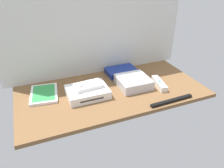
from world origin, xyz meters
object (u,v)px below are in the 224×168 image
at_px(remote_wand, 159,84).
at_px(game_console, 87,92).
at_px(mini_computer, 133,82).
at_px(network_router, 121,71).
at_px(game_case, 44,94).
at_px(sensor_bar, 172,101).
at_px(remote_classic_pad, 88,86).

bearing_deg(remote_wand, game_console, -178.26).
bearing_deg(mini_computer, remote_wand, -22.16).
bearing_deg(game_console, remote_wand, -7.79).
distance_m(network_router, remote_wand, 0.26).
relative_size(game_case, sensor_bar, 0.86).
bearing_deg(remote_wand, remote_classic_pad, -179.11).
distance_m(network_router, remote_classic_pad, 0.30).
height_order(mini_computer, sensor_bar, mini_computer).
height_order(mini_computer, remote_wand, mini_computer).
relative_size(game_console, mini_computer, 1.22).
relative_size(remote_wand, sensor_bar, 0.63).
relative_size(network_router, remote_classic_pad, 1.21).
relative_size(remote_wand, remote_classic_pad, 1.02).
distance_m(game_console, sensor_bar, 0.43).
height_order(game_console, sensor_bar, game_console).
bearing_deg(mini_computer, network_router, 90.16).
height_order(mini_computer, network_router, mini_computer).
height_order(game_case, remote_classic_pad, remote_classic_pad).
xyz_separation_m(mini_computer, sensor_bar, (0.10, -0.22, -0.02)).
bearing_deg(remote_classic_pad, sensor_bar, -35.85).
bearing_deg(network_router, remote_wand, -58.94).
relative_size(network_router, remote_wand, 1.19).
bearing_deg(mini_computer, remote_classic_pad, 178.34).
xyz_separation_m(game_console, remote_wand, (0.40, -0.06, -0.01)).
height_order(game_console, remote_wand, game_console).
height_order(game_console, game_case, game_console).
xyz_separation_m(game_case, remote_wand, (0.61, -0.15, 0.01)).
distance_m(game_case, remote_wand, 0.63).
xyz_separation_m(game_console, sensor_bar, (0.37, -0.22, -0.01)).
height_order(network_router, remote_wand, same).
relative_size(game_console, remote_classic_pad, 1.41).
distance_m(game_case, remote_classic_pad, 0.24).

